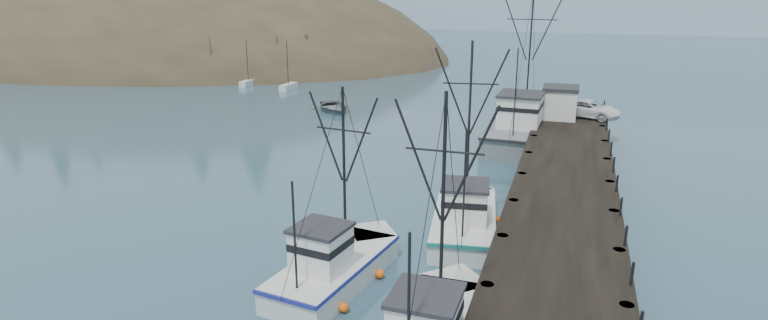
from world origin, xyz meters
The scene contains 12 objects.
ground centered at (0.00, 0.00, 0.00)m, with size 400.00×400.00×0.00m, color #29485D.
pier centered at (14.00, 16.00, 1.69)m, with size 6.00×44.00×2.00m.
headland centered at (-74.95, 78.61, -4.55)m, with size 134.80×78.00×51.00m.
distant_ridge centered at (10.00, 170.00, 0.00)m, with size 360.00×40.00×26.00m, color #9EB2C6.
distant_ridge_far centered at (-40.00, 185.00, 0.00)m, with size 180.00×25.00×18.00m, color silver.
moored_sailboats centered at (-29.70, 55.92, 0.33)m, with size 20.40×19.48×6.35m.
trawler_mid centered at (4.18, 2.84, 0.82)m, with size 4.27×9.34×9.47m.
trawler_far centered at (8.80, 10.59, 0.82)m, with size 4.63×10.61×10.88m.
work_vessel centered at (10.03, 31.87, 1.23)m, with size 5.46×16.32×13.54m.
pier_shed centered at (13.02, 32.91, 3.42)m, with size 3.00×3.20×2.80m.
pickup_truck centered at (15.50, 34.00, 2.76)m, with size 2.53×5.49×1.53m, color white.
motorboat centered at (-10.61, 38.34, 0.00)m, with size 4.20×5.88×1.22m, color slate.
Camera 1 is at (13.97, -20.64, 13.61)m, focal length 28.00 mm.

